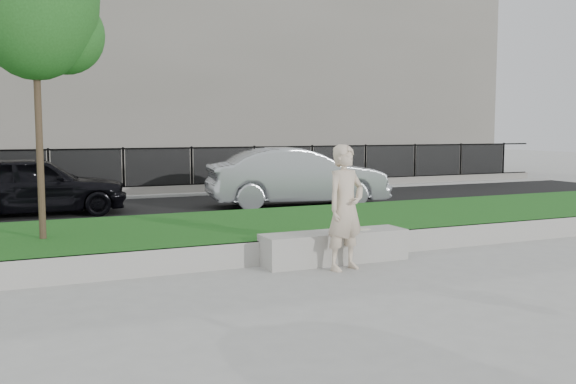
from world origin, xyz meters
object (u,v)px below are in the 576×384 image
young_tree (39,3)px  car_silver (297,177)px  car_dark (35,185)px  man (345,208)px  stone_bench (334,247)px  book (363,229)px

young_tree → car_silver: bearing=35.6°
young_tree → car_dark: size_ratio=1.18×
car_silver → man: bearing=169.1°
car_dark → stone_bench: bearing=-149.8°
car_dark → book: bearing=-147.0°
young_tree → car_silver: (6.87, 4.91, -3.34)m
stone_bench → book: 0.59m
car_dark → car_silver: bearing=-96.2°
car_silver → stone_bench: bearing=168.5°
man → car_silver: bearing=55.0°
stone_bench → book: book is taller
book → car_dark: 9.24m
book → young_tree: (-4.83, 2.02, 3.67)m
man → book: 0.94m
book → car_dark: (-4.72, 7.94, 0.27)m
book → stone_bench: bearing=175.0°
car_dark → car_silver: size_ratio=0.89×
man → car_dark: 9.39m
stone_bench → young_tree: 6.16m
man → car_silver: (2.68, 7.45, -0.12)m
young_tree → car_dark: 6.82m
book → car_dark: car_dark is taller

